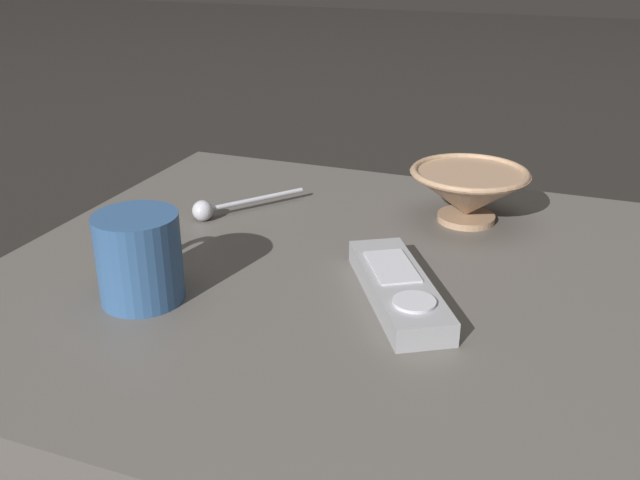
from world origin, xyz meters
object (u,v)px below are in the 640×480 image
Objects in this scene: cereal_bowl at (468,192)px; teaspoon at (215,208)px; tv_remote_near at (398,288)px; coffee_mug at (139,257)px.

cereal_bowl is 0.30m from teaspoon.
teaspoon is 0.68× the size of tv_remote_near.
cereal_bowl reaches higher than teaspoon.
tv_remote_near is (0.26, -0.12, -0.00)m from teaspoon.
coffee_mug is (-0.25, -0.30, 0.01)m from cereal_bowl.
cereal_bowl reaches higher than tv_remote_near.
teaspoon is at bearing -161.14° from cereal_bowl.
teaspoon is at bearing 154.84° from tv_remote_near.
tv_remote_near is (-0.03, -0.22, -0.02)m from cereal_bowl.
coffee_mug reaches higher than cereal_bowl.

